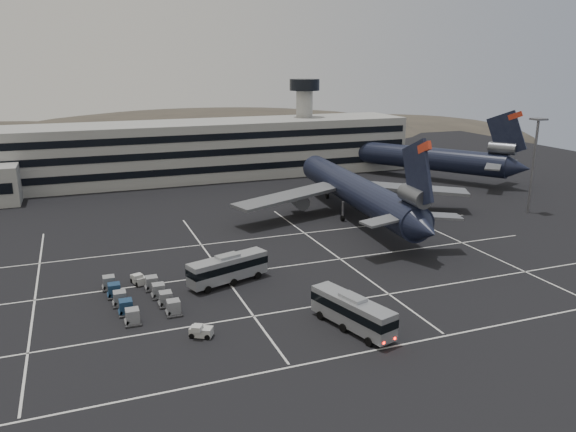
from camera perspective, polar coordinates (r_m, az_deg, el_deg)
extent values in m
plane|color=black|center=(76.66, -1.47, -6.43)|extent=(260.00, 260.00, 0.00)
cube|color=silver|center=(58.37, 5.96, -13.95)|extent=(90.00, 0.25, 0.01)
cube|color=silver|center=(68.07, 1.37, -9.37)|extent=(90.00, 0.25, 0.01)
cube|color=silver|center=(80.19, -2.43, -5.43)|extent=(90.00, 0.25, 0.01)
cube|color=silver|center=(92.83, -5.18, -2.53)|extent=(90.00, 0.25, 0.01)
cube|color=silver|center=(78.80, -24.27, -7.25)|extent=(0.25, 55.00, 0.01)
cube|color=silver|center=(80.45, -6.96, -5.46)|extent=(0.25, 55.00, 0.01)
cube|color=silver|center=(86.17, 4.75, -3.96)|extent=(0.25, 55.00, 0.01)
cube|color=silver|center=(97.32, 16.54, -2.27)|extent=(0.25, 55.00, 0.01)
cube|color=gray|center=(142.74, -11.22, 6.49)|extent=(120.00, 18.00, 14.00)
cube|color=black|center=(134.55, -10.47, 4.47)|extent=(118.00, 0.20, 1.60)
cube|color=black|center=(133.86, -10.55, 6.15)|extent=(118.00, 0.20, 1.60)
cube|color=black|center=(133.33, -10.63, 7.72)|extent=(118.00, 0.20, 1.60)
cylinder|color=gray|center=(153.78, 1.66, 8.91)|extent=(4.40, 4.40, 22.00)
cylinder|color=black|center=(152.89, 1.69, 13.19)|extent=(8.00, 8.00, 3.00)
ellipsoid|color=#38332B|center=(246.71, -8.07, 5.51)|extent=(252.00, 180.00, 44.00)
ellipsoid|color=#38332B|center=(274.71, 8.50, 7.45)|extent=(168.00, 120.00, 24.00)
cylinder|color=slate|center=(117.35, 23.64, 4.57)|extent=(0.50, 0.50, 18.00)
cube|color=slate|center=(116.18, 24.12, 8.97)|extent=(2.40, 2.40, 0.35)
cylinder|color=black|center=(105.89, 6.86, 2.60)|extent=(9.83, 48.31, 5.60)
cone|color=black|center=(129.95, 2.44, 5.10)|extent=(5.98, 4.98, 5.60)
cone|color=black|center=(82.88, 13.85, -1.38)|extent=(5.46, 5.43, 5.04)
cube|color=black|center=(84.09, 13.02, 4.11)|extent=(1.34, 9.48, 10.97)
cube|color=red|center=(82.10, 13.69, 6.78)|extent=(0.83, 3.27, 2.24)
cylinder|color=#595B60|center=(85.21, 12.72, 2.00)|extent=(3.22, 6.22, 2.70)
cube|color=slate|center=(84.63, 9.92, -0.39)|extent=(7.84, 4.08, 0.87)
cube|color=slate|center=(88.51, 14.83, 0.02)|extent=(8.11, 5.26, 0.87)
cube|color=slate|center=(103.88, 0.03, 2.01)|extent=(22.65, 11.66, 1.75)
cylinder|color=#595B60|center=(107.90, 1.13, 1.59)|extent=(3.18, 5.72, 2.70)
cube|color=slate|center=(113.10, 12.33, 2.77)|extent=(22.09, 14.91, 1.75)
cylinder|color=#595B60|center=(114.73, 10.26, 2.19)|extent=(3.18, 5.72, 2.70)
cylinder|color=slate|center=(120.51, 4.03, 2.79)|extent=(0.44, 0.44, 3.00)
cylinder|color=black|center=(120.88, 4.01, 2.03)|extent=(0.60, 1.14, 1.10)
cylinder|color=slate|center=(103.63, 5.59, 0.65)|extent=(0.44, 0.44, 3.00)
cylinder|color=black|center=(104.06, 5.57, -0.23)|extent=(0.60, 1.14, 1.10)
cylinder|color=slate|center=(106.07, 8.82, 0.88)|extent=(0.44, 0.44, 3.00)
cylinder|color=black|center=(106.50, 8.78, 0.02)|extent=(0.60, 1.14, 1.10)
cylinder|color=black|center=(146.10, 12.27, 5.91)|extent=(31.09, 43.16, 5.60)
cone|color=black|center=(158.21, 3.51, 6.95)|extent=(7.15, 6.84, 5.60)
cone|color=black|center=(137.88, 22.40, 4.54)|extent=(6.96, 6.95, 5.04)
cube|color=black|center=(137.65, 21.30, 7.76)|extent=(5.63, 8.19, 10.97)
cube|color=red|center=(136.86, 22.09, 9.42)|extent=(2.24, 3.00, 2.24)
cylinder|color=#595B60|center=(138.20, 20.97, 6.44)|extent=(5.56, 6.50, 2.70)
cube|color=slate|center=(134.86, 20.14, 4.80)|extent=(7.55, 7.59, 0.87)
cube|color=slate|center=(142.87, 21.09, 5.27)|extent=(8.16, 5.72, 0.87)
cylinder|color=slate|center=(146.61, 12.20, 4.76)|extent=(0.44, 0.44, 3.00)
cylinder|color=black|center=(146.91, 12.17, 4.13)|extent=(1.02, 1.19, 1.10)
cube|color=#979B9F|center=(62.78, 6.55, -9.62)|extent=(5.51, 11.41, 3.04)
cube|color=black|center=(62.63, 6.56, -9.32)|extent=(5.59, 11.48, 0.96)
cube|color=#979B9F|center=(62.08, 6.60, -8.20)|extent=(2.40, 3.37, 0.35)
cylinder|color=black|center=(60.21, 8.21, -12.53)|extent=(0.58, 1.02, 0.97)
cylinder|color=black|center=(61.86, 9.91, -11.81)|extent=(0.58, 1.02, 0.97)
cylinder|color=black|center=(62.69, 5.65, -11.25)|extent=(0.58, 1.02, 0.97)
cylinder|color=black|center=(64.26, 7.34, -10.60)|extent=(0.58, 1.02, 0.97)
cylinder|color=black|center=(65.30, 3.30, -10.05)|extent=(0.58, 1.02, 0.97)
cylinder|color=black|center=(66.81, 4.99, -9.47)|extent=(0.58, 1.02, 0.97)
cube|color=#FF0C05|center=(59.29, 9.72, -12.61)|extent=(0.27, 0.15, 0.22)
cube|color=#FF0C05|center=(60.36, 10.81, -12.13)|extent=(0.27, 0.15, 0.22)
cube|color=#979B9F|center=(75.06, -6.11, -5.30)|extent=(11.46, 5.96, 3.06)
cube|color=black|center=(74.93, -6.12, -5.03)|extent=(11.53, 6.03, 0.97)
cube|color=#979B9F|center=(74.47, -6.15, -4.06)|extent=(3.42, 2.51, 0.36)
cylinder|color=black|center=(76.72, -3.09, -6.04)|extent=(1.03, 0.62, 0.98)
cylinder|color=black|center=(78.66, -4.19, -5.50)|extent=(1.03, 0.62, 0.98)
cylinder|color=black|center=(74.65, -5.53, -6.72)|extent=(1.03, 0.62, 0.98)
cylinder|color=black|center=(76.64, -6.60, -6.15)|extent=(1.03, 0.62, 0.98)
cylinder|color=black|center=(72.73, -8.13, -7.42)|extent=(1.03, 0.62, 0.98)
cylinder|color=black|center=(74.77, -9.15, -6.81)|extent=(1.03, 0.62, 0.98)
cube|color=#B7B7B2|center=(77.48, -14.93, -6.25)|extent=(1.98, 2.71, 0.99)
cube|color=#B7B7B2|center=(76.77, -14.80, -5.92)|extent=(1.45, 1.31, 0.55)
cylinder|color=black|center=(76.62, -15.07, -6.75)|extent=(0.42, 0.66, 0.62)
cylinder|color=black|center=(77.05, -14.24, -6.57)|extent=(0.42, 0.66, 0.62)
cylinder|color=black|center=(78.14, -15.59, -6.35)|extent=(0.42, 0.66, 0.62)
cylinder|color=black|center=(78.56, -14.77, -6.17)|extent=(0.42, 0.66, 0.62)
cube|color=#B7B7B2|center=(62.10, -8.81, -11.53)|extent=(2.71, 2.32, 0.97)
cube|color=#B7B7B2|center=(61.65, -8.34, -11.04)|extent=(1.44, 1.52, 0.54)
cylinder|color=black|center=(61.48, -8.19, -12.10)|extent=(0.64, 0.51, 0.61)
cylinder|color=black|center=(62.48, -7.85, -11.61)|extent=(0.64, 0.51, 0.61)
cylinder|color=black|center=(61.99, -9.75, -11.93)|extent=(0.64, 0.51, 0.61)
cylinder|color=black|center=(62.99, -9.39, -11.45)|extent=(0.64, 0.51, 0.61)
cube|color=#2D2D30|center=(66.69, -15.47, -10.38)|extent=(2.12, 2.36, 0.17)
cylinder|color=black|center=(66.71, -15.47, -10.42)|extent=(0.10, 0.19, 0.19)
cube|color=gray|center=(66.33, -15.52, -9.71)|extent=(1.70, 1.70, 1.53)
cube|color=#2D2D30|center=(67.82, -11.52, -9.66)|extent=(2.12, 2.36, 0.17)
cylinder|color=black|center=(67.85, -11.51, -9.70)|extent=(0.10, 0.19, 0.19)
cube|color=gray|center=(67.47, -11.56, -9.00)|extent=(1.70, 1.70, 1.53)
cube|color=#2D2D30|center=(69.23, -16.09, -9.43)|extent=(2.12, 2.36, 0.17)
cylinder|color=black|center=(69.25, -16.08, -9.48)|extent=(0.10, 0.19, 0.19)
cube|color=#152F4C|center=(68.88, -16.14, -8.79)|extent=(1.70, 1.70, 1.53)
cube|color=#2D2D30|center=(70.32, -12.28, -8.76)|extent=(2.12, 2.36, 0.17)
cylinder|color=black|center=(70.35, -12.27, -8.80)|extent=(0.10, 0.19, 0.19)
cube|color=gray|center=(69.98, -12.32, -8.13)|extent=(1.70, 1.70, 1.53)
cube|color=#2D2D30|center=(71.80, -16.66, -8.56)|extent=(2.12, 2.36, 0.17)
cylinder|color=black|center=(71.82, -16.65, -8.60)|extent=(0.10, 0.19, 0.19)
cube|color=gray|center=(71.46, -16.71, -7.93)|extent=(1.70, 1.70, 1.53)
cube|color=#2D2D30|center=(72.85, -12.98, -7.93)|extent=(2.12, 2.36, 0.17)
cylinder|color=black|center=(72.87, -12.98, -7.97)|extent=(0.10, 0.19, 0.19)
cube|color=gray|center=(72.52, -13.02, -7.31)|extent=(1.70, 1.70, 1.53)
cube|color=#2D2D30|center=(74.38, -17.19, -7.74)|extent=(2.12, 2.36, 0.17)
cylinder|color=black|center=(74.41, -17.18, -7.78)|extent=(0.10, 0.19, 0.19)
cube|color=#152F4C|center=(74.06, -17.24, -7.13)|extent=(1.70, 1.70, 1.53)
cube|color=#2D2D30|center=(75.40, -13.63, -7.15)|extent=(2.12, 2.36, 0.17)
cylinder|color=black|center=(75.42, -13.63, -7.19)|extent=(0.10, 0.19, 0.19)
cube|color=gray|center=(75.08, -13.67, -6.55)|extent=(1.70, 1.70, 1.53)
cube|color=#2D2D30|center=(76.99, -17.68, -6.98)|extent=(2.12, 2.36, 0.17)
cylinder|color=black|center=(77.01, -17.68, -7.02)|extent=(0.10, 0.19, 0.19)
cube|color=gray|center=(76.68, -17.73, -6.39)|extent=(1.70, 1.70, 1.53)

